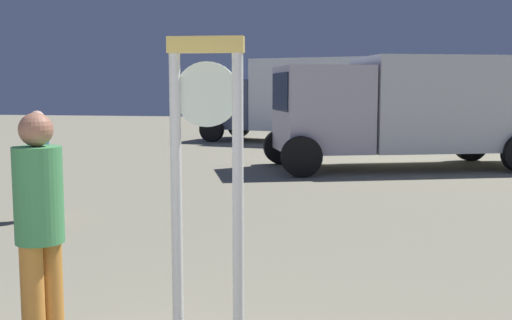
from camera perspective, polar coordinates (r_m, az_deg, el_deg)
The scene contains 5 objects.
standing_clock at distance 3.91m, azimuth -4.51°, elevation -1.49°, with size 0.48×0.12×2.25m.
person_near_clock at distance 4.63m, azimuth -19.19°, elevation -5.55°, with size 0.34×0.34×1.76m.
person_distant at distance 9.66m, azimuth -19.27°, elevation 0.07°, with size 0.31×0.31×1.61m.
box_truck_near at distance 15.78m, azimuth 15.31°, elevation 4.82°, with size 7.65×4.79×2.69m.
box_truck_far at distance 22.64m, azimuth 4.47°, elevation 5.74°, with size 6.94×3.79×2.98m.
Camera 1 is at (1.35, -1.88, 1.93)m, focal length 43.70 mm.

